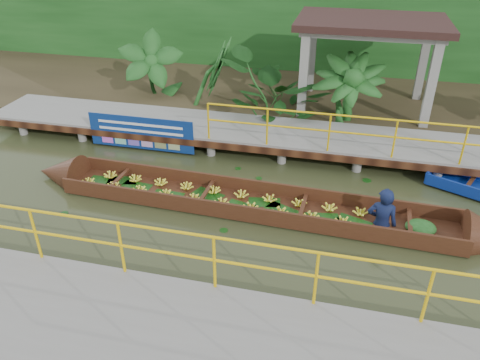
# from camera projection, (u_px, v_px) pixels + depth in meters

# --- Properties ---
(ground) EXTENTS (80.00, 80.00, 0.00)m
(ground) POSITION_uv_depth(u_px,v_px,m) (219.00, 211.00, 10.69)
(ground) COLOR #2E341A
(ground) RESTS_ON ground
(land_strip) EXTENTS (30.00, 8.00, 0.45)m
(land_strip) POSITION_uv_depth(u_px,v_px,m) (275.00, 93.00, 16.88)
(land_strip) COLOR #2E2617
(land_strip) RESTS_ON ground
(far_dock) EXTENTS (16.00, 2.06, 1.66)m
(far_dock) POSITION_uv_depth(u_px,v_px,m) (252.00, 132.00, 13.33)
(far_dock) COLOR gray
(far_dock) RESTS_ON ground
(near_dock) EXTENTS (18.00, 2.40, 1.73)m
(near_dock) POSITION_uv_depth(u_px,v_px,m) (207.00, 360.00, 6.80)
(near_dock) COLOR gray
(near_dock) RESTS_ON ground
(pavilion) EXTENTS (4.40, 3.00, 3.00)m
(pavilion) POSITION_uv_depth(u_px,v_px,m) (371.00, 32.00, 13.97)
(pavilion) COLOR gray
(pavilion) RESTS_ON ground
(foliage_backdrop) EXTENTS (30.00, 0.80, 4.00)m
(foliage_backdrop) POSITION_uv_depth(u_px,v_px,m) (288.00, 28.00, 18.09)
(foliage_backdrop) COLOR #174516
(foliage_backdrop) RESTS_ON ground
(vendor_boat) EXTENTS (11.32, 1.55, 2.28)m
(vendor_boat) POSITION_uv_depth(u_px,v_px,m) (265.00, 202.00, 10.60)
(vendor_boat) COLOR #371C0F
(vendor_boat) RESTS_ON ground
(blue_banner) EXTENTS (3.09, 0.04, 0.97)m
(blue_banner) POSITION_uv_depth(u_px,v_px,m) (141.00, 133.00, 13.09)
(blue_banner) COLOR navy
(blue_banner) RESTS_ON ground
(tropical_plants) EXTENTS (14.61, 1.61, 2.01)m
(tropical_plants) POSITION_uv_depth(u_px,v_px,m) (339.00, 84.00, 13.96)
(tropical_plants) COLOR #174516
(tropical_plants) RESTS_ON ground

